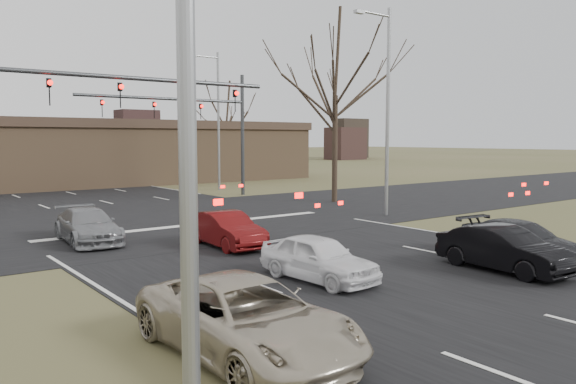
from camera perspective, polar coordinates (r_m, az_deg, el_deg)
name	(u,v)px	position (r m, az deg, el deg)	size (l,w,h in m)	color
ground	(435,288)	(15.01, 14.71, -9.38)	(360.00, 360.00, 0.00)	#474A27
road_cross	(174,220)	(26.76, -11.54, -2.77)	(200.00, 14.00, 0.02)	black
building	(69,152)	(48.78, -21.35, 3.76)	(42.40, 10.40, 5.30)	brown
mast_arm_near	(67,104)	(22.78, -21.57, 8.29)	(12.12, 0.24, 8.00)	#383A3D
mast_arm_far	(205,119)	(36.46, -8.41, 7.32)	(11.12, 0.24, 8.00)	#383A3D
streetlight_right_near	(385,101)	(27.79, 9.86, 9.08)	(2.34, 0.25, 10.00)	gray
streetlight_right_far	(216,114)	(41.51, -7.30, 7.89)	(2.34, 0.25, 10.00)	gray
tree_right_near	(336,51)	(33.92, 4.86, 14.09)	(6.90, 6.90, 11.50)	black
tree_right_far	(226,103)	(51.35, -6.31, 8.96)	(5.40, 5.40, 9.00)	black
car_silver_suv	(246,318)	(10.06, -4.28, -12.65)	(2.24, 4.85, 1.35)	#B6AA93
car_white_sedan	(318,258)	(15.12, 3.10, -6.70)	(1.45, 3.62, 1.23)	white
car_black_hatch	(504,249)	(17.26, 21.08, -5.43)	(1.37, 3.92, 1.29)	black
car_charcoal_sedan	(522,241)	(19.13, 22.67, -4.57)	(1.69, 4.17, 1.21)	black
car_grey_ahead	(88,226)	(21.78, -19.67, -3.24)	(1.75, 4.30, 1.25)	gray
car_red_ahead	(227,230)	(19.79, -6.24, -3.82)	(1.31, 3.75, 1.23)	#560C0C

